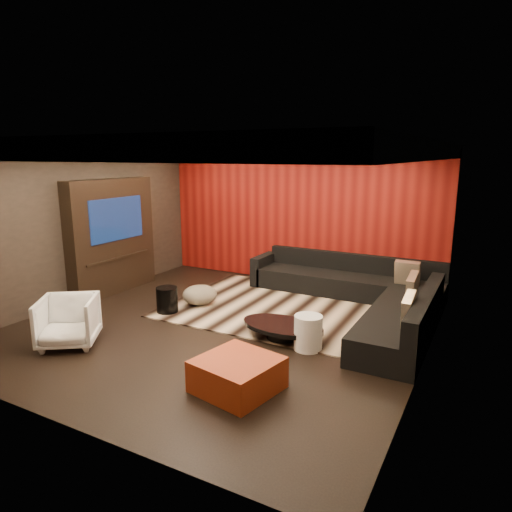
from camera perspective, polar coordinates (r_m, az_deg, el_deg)
The scene contains 26 objects.
floor at distance 7.27m, azimuth -4.38°, elevation -8.85°, with size 6.00×6.00×0.02m, color black.
ceiling at distance 6.77m, azimuth -4.78°, elevation 13.95°, with size 6.00×6.00×0.02m, color silver.
wall_back at distance 9.52m, azimuth 5.30°, elevation 5.03°, with size 6.00×0.02×2.80m, color black.
wall_left at distance 8.87m, azimuth -21.20°, elevation 3.67°, with size 0.02×6.00×2.80m, color black.
wall_right at distance 5.86m, azimuth 21.04°, elevation -0.52°, with size 0.02×6.00×2.80m, color black.
red_feature_wall at distance 9.49m, azimuth 5.21°, elevation 5.00°, with size 5.98×0.05×2.78m, color #6B0C0A.
soffit_back at distance 9.16m, azimuth 4.69°, elevation 12.84°, with size 6.00×0.60×0.22m, color silver.
soffit_front at distance 4.74m, azimuth -23.22°, elevation 12.16°, with size 6.00×0.60×0.22m, color silver.
soffit_left at distance 8.54m, azimuth -20.51°, elevation 12.12°, with size 0.60×4.80×0.22m, color silver.
soffit_right at distance 5.77m, azimuth 18.95°, elevation 12.39°, with size 0.60×4.80×0.22m, color silver.
cove_back at distance 8.85m, azimuth 3.77°, elevation 12.28°, with size 4.80×0.08×0.04m, color #FFD899.
cove_front at distance 4.96m, azimuth -20.03°, elevation 11.35°, with size 4.80×0.08×0.04m, color #FFD899.
cove_left at distance 8.29m, azimuth -18.87°, elevation 11.63°, with size 0.08×4.80×0.04m, color #FFD899.
cove_right at distance 5.84m, azimuth 15.53°, elevation 11.72°, with size 0.08×4.80×0.04m, color #FFD899.
tv_surround at distance 9.19m, azimuth -17.58°, elevation 2.33°, with size 0.30×2.00×2.20m, color black.
tv_screen at distance 9.03m, azimuth -17.02°, elevation 4.44°, with size 0.04×1.30×0.80m, color black.
tv_shelf at distance 9.16m, azimuth -16.72°, elevation -0.21°, with size 0.04×1.60×0.04m, color black.
rug at distance 8.05m, azimuth 3.92°, elevation -6.54°, with size 4.00×3.00×0.02m, color beige.
coffee_table at distance 6.75m, azimuth 3.30°, elevation -9.32°, with size 1.26×1.26×0.21m, color black.
drum_stool at distance 7.92m, azimuth -11.05°, elevation -5.37°, with size 0.36×0.36×0.43m, color black.
striped_pouf at distance 8.24m, azimuth -7.04°, elevation -4.83°, with size 0.62×0.62×0.34m, color beige.
white_side_table at distance 6.41m, azimuth 6.54°, elevation -9.49°, with size 0.39×0.39×0.49m, color white.
orange_ottoman at distance 5.38m, azimuth -2.33°, elevation -14.57°, with size 0.84×0.84×0.37m, color #9D2C14.
armchair at distance 6.99m, azimuth -22.43°, elevation -7.56°, with size 0.75×0.77×0.70m, color white.
sectional_sofa at distance 8.15m, azimuth 13.25°, elevation -4.74°, with size 3.65×3.50×0.75m.
throw_pillows at distance 7.44m, azimuth 18.62°, elevation -3.88°, with size 0.66×2.38×0.50m.
Camera 1 is at (3.68, -5.69, 2.64)m, focal length 32.00 mm.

